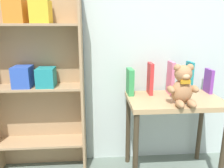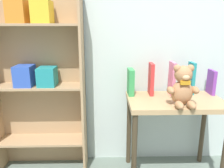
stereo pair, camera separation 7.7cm
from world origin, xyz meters
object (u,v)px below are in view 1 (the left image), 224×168
display_table (174,111)px  book_standing_purple (209,81)px  book_standing_green (130,82)px  book_standing_teal (189,77)px  teddy_bear (183,86)px  book_standing_red (150,78)px  bookshelf_side (36,76)px  book_standing_pink (171,78)px

display_table → book_standing_purple: size_ratio=3.65×
book_standing_green → book_standing_teal: size_ratio=0.81×
teddy_bear → book_standing_red: bearing=123.0°
teddy_bear → book_standing_teal: (0.16, 0.27, -0.00)m
bookshelf_side → book_standing_purple: 1.41m
book_standing_green → book_standing_red: 0.17m
book_standing_pink → book_standing_red: bearing=177.2°
teddy_bear → book_standing_purple: bearing=38.6°
display_table → book_standing_purple: bearing=22.4°
book_standing_green → book_standing_purple: bearing=-1.6°
book_standing_pink → book_standing_teal: book_standing_pink is taller
book_standing_teal → book_standing_green: bearing=179.2°
book_standing_red → book_standing_purple: 0.50m
bookshelf_side → book_standing_red: bookshelf_side is taller
bookshelf_side → book_standing_green: 0.75m
bookshelf_side → book_standing_teal: bookshelf_side is taller
book_standing_red → book_standing_green: bearing=-176.2°
book_standing_red → book_standing_pink: 0.17m
book_standing_pink → book_standing_purple: bearing=3.2°
bookshelf_side → book_standing_green: bearing=-2.6°
bookshelf_side → book_standing_purple: bearing=-1.2°
display_table → teddy_bear: teddy_bear is taller
display_table → book_standing_red: book_standing_red is taller
book_standing_pink → bookshelf_side: bearing=179.1°
book_standing_red → book_standing_purple: size_ratio=1.29×
book_standing_red → book_standing_pink: bearing=-2.0°
display_table → book_standing_green: bearing=158.2°
teddy_bear → book_standing_teal: bearing=59.3°
bookshelf_side → book_standing_green: bookshelf_side is taller
bookshelf_side → book_standing_red: bearing=-1.8°
bookshelf_side → book_standing_red: 0.91m
bookshelf_side → display_table: bearing=-8.8°
teddy_bear → book_standing_purple: size_ratio=1.45×
display_table → book_standing_red: (-0.16, 0.14, 0.23)m
book_standing_green → display_table: bearing=-23.7°
display_table → book_standing_red: 0.32m
book_standing_pink → book_standing_purple: book_standing_pink is taller
display_table → book_standing_pink: book_standing_pink is taller
book_standing_purple → book_standing_teal: bearing=177.9°
bookshelf_side → book_standing_pink: (1.08, -0.04, -0.03)m
display_table → book_standing_green: 0.41m
book_standing_red → bookshelf_side: bearing=-179.7°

